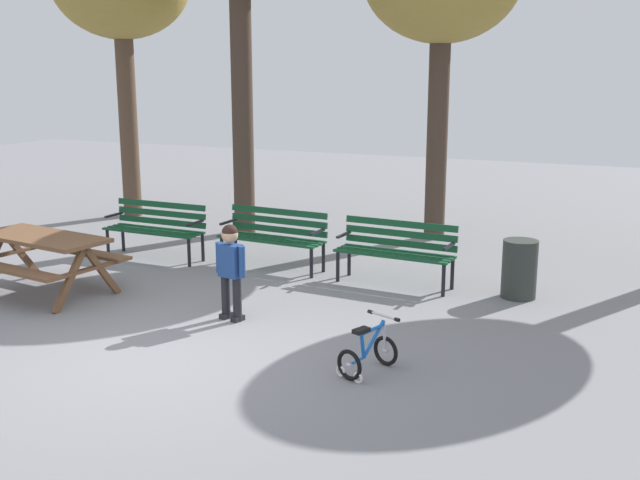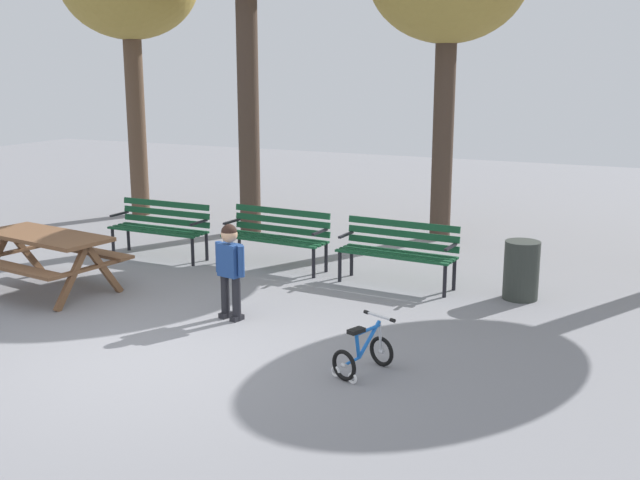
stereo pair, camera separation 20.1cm
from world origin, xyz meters
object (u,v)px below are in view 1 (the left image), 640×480
at_px(park_bench_left, 274,233).
at_px(park_bench_right, 397,247).
at_px(picnic_table, 43,249).
at_px(kids_bicycle, 368,353).
at_px(park_bench_far_left, 157,225).
at_px(trash_bin, 519,269).
at_px(child_standing, 231,264).

height_order(park_bench_left, park_bench_right, same).
distance_m(picnic_table, park_bench_right, 4.59).
bearing_deg(picnic_table, kids_bicycle, -9.26).
height_order(park_bench_far_left, park_bench_left, same).
relative_size(park_bench_far_left, kids_bicycle, 2.55).
xyz_separation_m(picnic_table, park_bench_right, (4.00, 2.26, -0.08)).
bearing_deg(trash_bin, park_bench_far_left, -178.36).
relative_size(child_standing, trash_bin, 1.51).
bearing_deg(park_bench_right, picnic_table, -150.56).
bearing_deg(park_bench_right, kids_bicycle, -76.43).
xyz_separation_m(park_bench_right, child_standing, (-1.26, -2.19, 0.16)).
distance_m(picnic_table, park_bench_far_left, 2.17).
distance_m(park_bench_far_left, child_standing, 3.30).
height_order(park_bench_left, kids_bicycle, park_bench_left).
bearing_deg(park_bench_left, trash_bin, -0.93).
height_order(park_bench_right, trash_bin, park_bench_right).
bearing_deg(child_standing, trash_bin, 37.99).
relative_size(park_bench_far_left, child_standing, 1.43).
bearing_deg(park_bench_right, park_bench_left, 176.69).
xyz_separation_m(park_bench_right, kids_bicycle, (0.73, -3.03, -0.31)).
xyz_separation_m(park_bench_far_left, trash_bin, (5.42, 0.16, -0.14)).
xyz_separation_m(park_bench_left, trash_bin, (3.51, -0.06, -0.14)).
height_order(picnic_table, park_bench_left, park_bench_left).
xyz_separation_m(picnic_table, child_standing, (2.74, 0.06, 0.07)).
xyz_separation_m(park_bench_left, park_bench_right, (1.90, -0.11, 0.00)).
height_order(picnic_table, trash_bin, picnic_table).
bearing_deg(kids_bicycle, child_standing, 157.26).
relative_size(park_bench_left, child_standing, 1.44).
distance_m(park_bench_far_left, trash_bin, 5.42).
bearing_deg(park_bench_left, child_standing, -74.51).
bearing_deg(park_bench_left, park_bench_right, -3.31).
height_order(park_bench_far_left, child_standing, child_standing).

